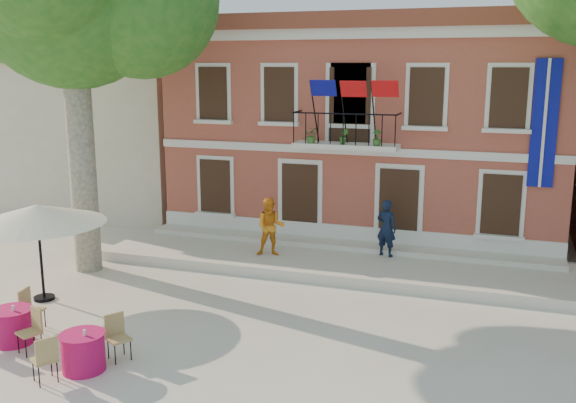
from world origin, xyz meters
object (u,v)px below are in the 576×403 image
(patio_umbrella, at_px, (37,214))
(cafe_table_1, at_px, (83,350))
(cafe_table_0, at_px, (13,324))
(pedestrian_orange, at_px, (271,227))
(pedestrian_navy, at_px, (386,228))

(patio_umbrella, bearing_deg, cafe_table_1, -41.44)
(patio_umbrella, xyz_separation_m, cafe_table_1, (3.38, -2.99, -1.83))
(cafe_table_0, height_order, cafe_table_1, same)
(pedestrian_orange, bearing_deg, cafe_table_1, -116.05)
(patio_umbrella, relative_size, pedestrian_navy, 1.95)
(pedestrian_navy, height_order, cafe_table_0, pedestrian_navy)
(pedestrian_navy, distance_m, cafe_table_1, 9.74)
(patio_umbrella, distance_m, pedestrian_orange, 6.55)
(patio_umbrella, relative_size, pedestrian_orange, 1.91)
(cafe_table_0, bearing_deg, pedestrian_orange, 64.20)
(cafe_table_0, bearing_deg, pedestrian_navy, 50.28)
(patio_umbrella, xyz_separation_m, pedestrian_navy, (7.83, 5.65, -1.08))
(patio_umbrella, relative_size, cafe_table_1, 1.83)
(patio_umbrella, height_order, cafe_table_0, patio_umbrella)
(pedestrian_navy, xyz_separation_m, cafe_table_0, (-6.68, -8.04, -0.74))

